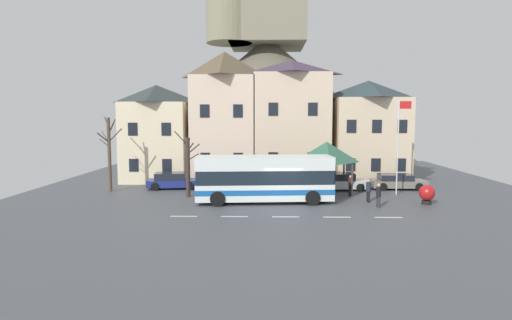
{
  "coord_description": "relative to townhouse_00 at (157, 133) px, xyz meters",
  "views": [
    {
      "loc": [
        -1.16,
        -27.02,
        5.78
      ],
      "look_at": [
        -1.9,
        4.63,
        2.62
      ],
      "focal_mm": 29.71,
      "sensor_mm": 36.0,
      "label": 1
    }
  ],
  "objects": [
    {
      "name": "pedestrian_00",
      "position": [
        16.21,
        -7.49,
        -3.47
      ],
      "size": [
        0.29,
        0.29,
        1.55
      ],
      "color": "black",
      "rests_on": "ground_plane"
    },
    {
      "name": "parked_car_01",
      "position": [
        2.34,
        -4.47,
        -3.73
      ],
      "size": [
        4.34,
        2.23,
        1.31
      ],
      "rotation": [
        0.0,
        0.0,
        0.12
      ],
      "color": "navy",
      "rests_on": "ground_plane"
    },
    {
      "name": "ground_plane",
      "position": [
        11.13,
        -11.53,
        -4.4
      ],
      "size": [
        40.0,
        60.0,
        0.07
      ],
      "color": "#4B4E55"
    },
    {
      "name": "townhouse_01",
      "position": [
        6.17,
        0.66,
        1.53
      ],
      "size": [
        5.65,
        6.44,
        11.79
      ],
      "color": "beige",
      "rests_on": "ground_plane"
    },
    {
      "name": "pedestrian_02",
      "position": [
        17.01,
        -9.69,
        -3.49
      ],
      "size": [
        0.35,
        0.36,
        1.57
      ],
      "color": "black",
      "rests_on": "ground_plane"
    },
    {
      "name": "bare_tree_00",
      "position": [
        4.26,
        -7.94,
        -2.03
      ],
      "size": [
        1.8,
        1.7,
        4.85
      ],
      "color": "#382D28",
      "rests_on": "ground_plane"
    },
    {
      "name": "townhouse_02",
      "position": [
        12.24,
        0.13,
        1.1
      ],
      "size": [
        6.66,
        5.39,
        10.93
      ],
      "color": "beige",
      "rests_on": "ground_plane"
    },
    {
      "name": "public_bench",
      "position": [
        12.91,
        -4.3,
        -3.89
      ],
      "size": [
        1.74,
        0.48,
        0.87
      ],
      "color": "brown",
      "rests_on": "ground_plane"
    },
    {
      "name": "hilltop_castle",
      "position": [
        10.06,
        22.83,
        4.68
      ],
      "size": [
        41.33,
        41.33,
        25.12
      ],
      "color": "#625C4D",
      "rests_on": "ground_plane"
    },
    {
      "name": "townhouse_03",
      "position": [
        19.32,
        0.78,
        0.21
      ],
      "size": [
        6.4,
        6.68,
        9.16
      ],
      "color": "beige",
      "rests_on": "ground_plane"
    },
    {
      "name": "parked_car_00",
      "position": [
        20.65,
        -4.22,
        -3.77
      ],
      "size": [
        4.32,
        2.03,
        1.21
      ],
      "rotation": [
        0.0,
        0.0,
        -0.01
      ],
      "color": "slate",
      "rests_on": "ground_plane"
    },
    {
      "name": "pedestrian_01",
      "position": [
        17.26,
        -11.39,
        -3.56
      ],
      "size": [
        0.3,
        0.38,
        1.56
      ],
      "color": "#2D2D38",
      "rests_on": "ground_plane"
    },
    {
      "name": "bus_shelter",
      "position": [
        14.6,
        -6.23,
        -1.2
      ],
      "size": [
        3.6,
        3.6,
        3.97
      ],
      "color": "#473D33",
      "rests_on": "ground_plane"
    },
    {
      "name": "harbour_buoy",
      "position": [
        20.76,
        -10.33,
        -3.64
      ],
      "size": [
        1.06,
        1.06,
        1.31
      ],
      "color": "black",
      "rests_on": "ground_plane"
    },
    {
      "name": "parked_car_02",
      "position": [
        15.92,
        -4.71,
        -3.71
      ],
      "size": [
        4.22,
        2.02,
        1.35
      ],
      "rotation": [
        0.0,
        0.0,
        0.02
      ],
      "color": "silver",
      "rests_on": "ground_plane"
    },
    {
      "name": "flagpole",
      "position": [
        19.87,
        -6.88,
        -0.27
      ],
      "size": [
        0.95,
        0.1,
        7.07
      ],
      "color": "silver",
      "rests_on": "ground_plane"
    },
    {
      "name": "transit_bus",
      "position": [
        9.85,
        -9.91,
        -2.76
      ],
      "size": [
        9.44,
        3.26,
        3.18
      ],
      "rotation": [
        0.0,
        0.0,
        0.08
      ],
      "color": "white",
      "rests_on": "ground_plane"
    },
    {
      "name": "bare_tree_01",
      "position": [
        -2.31,
        -5.82,
        -1.22
      ],
      "size": [
        1.78,
        2.01,
        5.89
      ],
      "color": "brown",
      "rests_on": "ground_plane"
    },
    {
      "name": "townhouse_00",
      "position": [
        0.0,
        0.0,
        0.0
      ],
      "size": [
        5.75,
        5.13,
        8.74
      ],
      "color": "beige",
      "rests_on": "ground_plane"
    }
  ]
}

